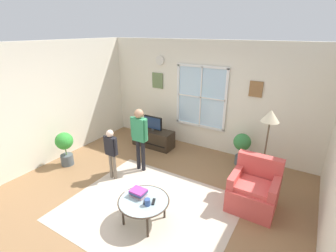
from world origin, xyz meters
name	(u,v)px	position (x,y,z in m)	size (l,w,h in m)	color
ground_plane	(141,204)	(0.00, 0.00, -0.01)	(6.01, 5.91, 0.02)	olive
back_wall	(206,97)	(-0.01, 2.71, 1.34)	(5.41, 0.17, 2.67)	silver
side_wall_left	(34,107)	(-2.77, 0.00, 1.34)	(0.12, 5.31, 2.67)	silver
area_rug	(149,208)	(0.20, -0.04, 0.00)	(2.80, 2.35, 0.01)	#C6B29E
tv_stand	(153,138)	(-1.13, 2.03, 0.23)	(1.08, 0.45, 0.45)	#2D2319
television	(153,123)	(-1.13, 2.03, 0.65)	(0.52, 0.08, 0.37)	#4C4C4C
armchair	(254,190)	(1.69, 0.95, 0.33)	(0.76, 0.74, 0.87)	#D14C47
coffee_table	(144,201)	(0.31, -0.33, 0.38)	(0.81, 0.81, 0.41)	#99B2B7
book_stack	(138,193)	(0.17, -0.28, 0.46)	(0.24, 0.20, 0.11)	#BD9399
cup	(147,202)	(0.43, -0.38, 0.46)	(0.09, 0.09, 0.11)	#334C8C
remote_near_books	(145,201)	(0.35, -0.34, 0.42)	(0.04, 0.14, 0.02)	black
remote_near_cup	(154,202)	(0.47, -0.28, 0.42)	(0.04, 0.14, 0.02)	black
person_black_shirt	(111,149)	(-0.98, 0.35, 0.67)	(0.32, 0.15, 1.08)	#726656
person_green_shirt	(140,133)	(-0.69, 0.92, 0.87)	(0.42, 0.19, 1.39)	black
potted_plant_by_window	(242,145)	(1.10, 2.27, 0.48)	(0.38, 0.38, 0.75)	#4C565B
potted_plant_corner	(65,146)	(-2.26, 0.21, 0.47)	(0.38, 0.38, 0.78)	#4C565B
floor_lamp	(269,124)	(1.68, 1.65, 1.31)	(0.32, 0.32, 1.57)	black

